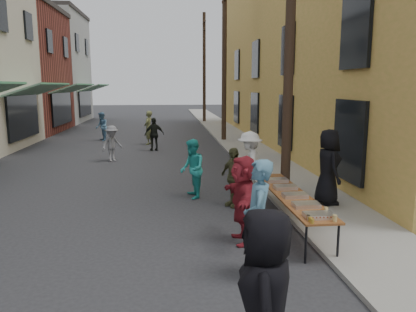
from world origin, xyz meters
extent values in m
plane|color=#28282B|center=(0.00, 0.00, 0.00)|extent=(120.00, 120.00, 0.00)
cube|color=gray|center=(5.00, 15.00, 0.05)|extent=(2.20, 60.00, 0.10)
cube|color=gray|center=(-10.00, 29.00, 4.50)|extent=(8.00, 8.00, 9.00)
cube|color=#B59B40|center=(11.10, 14.00, 5.00)|extent=(10.00, 28.00, 10.00)
cylinder|color=#2D2116|center=(4.30, 3.00, 4.50)|extent=(0.26, 0.26, 9.00)
cylinder|color=#2D2116|center=(4.30, 15.00, 4.50)|extent=(0.26, 0.26, 9.00)
cylinder|color=#2D2116|center=(4.30, 27.00, 4.50)|extent=(0.26, 0.26, 9.00)
cube|color=maroon|center=(3.80, 0.91, 0.73)|extent=(0.70, 4.00, 0.04)
cylinder|color=black|center=(3.51, -0.97, 0.35)|extent=(0.04, 0.04, 0.71)
cylinder|color=black|center=(4.09, -0.97, 0.35)|extent=(0.04, 0.04, 0.71)
cylinder|color=black|center=(3.51, 2.79, 0.35)|extent=(0.04, 0.04, 0.71)
cylinder|color=black|center=(4.09, 2.79, 0.35)|extent=(0.04, 0.04, 0.71)
cube|color=maroon|center=(3.80, -0.74, 0.79)|extent=(0.50, 0.33, 0.08)
cube|color=#B2B2B7|center=(3.80, -0.09, 0.79)|extent=(0.50, 0.33, 0.08)
cube|color=tan|center=(3.80, 0.61, 0.79)|extent=(0.50, 0.33, 0.08)
cube|color=#B2B2B7|center=(3.80, 1.31, 0.79)|extent=(0.50, 0.33, 0.08)
cube|color=tan|center=(3.80, 2.01, 0.79)|extent=(0.50, 0.33, 0.08)
cylinder|color=#A57F26|center=(3.58, -1.04, 0.79)|extent=(0.07, 0.07, 0.08)
cylinder|color=#A57F26|center=(3.58, -0.94, 0.79)|extent=(0.07, 0.07, 0.08)
cylinder|color=#A57F26|center=(3.58, -0.84, 0.79)|extent=(0.07, 0.07, 0.08)
cylinder|color=tan|center=(4.00, -0.99, 0.81)|extent=(0.08, 0.08, 0.12)
imported|color=black|center=(2.09, -3.79, 0.95)|extent=(0.80, 1.04, 1.91)
imported|color=teal|center=(2.56, -1.38, 0.97)|extent=(0.61, 0.79, 1.94)
imported|color=#2AAEA7|center=(1.80, 3.43, 0.82)|extent=(0.71, 0.86, 1.64)
imported|color=white|center=(3.40, 3.41, 0.92)|extent=(0.96, 1.32, 1.84)
imported|color=brown|center=(2.81, 2.54, 0.77)|extent=(0.79, 0.96, 1.53)
imported|color=maroon|center=(2.60, 0.13, 0.87)|extent=(0.53, 1.62, 1.74)
imported|color=black|center=(5.16, 2.22, 1.05)|extent=(0.62, 0.94, 1.91)
imported|color=slate|center=(-1.12, 9.28, 0.74)|extent=(1.07, 1.05, 1.47)
imported|color=black|center=(0.52, 11.88, 0.79)|extent=(0.99, 0.60, 1.58)
imported|color=#656A3D|center=(0.16, 14.04, 0.89)|extent=(0.61, 0.75, 1.78)
imported|color=#5784A9|center=(-2.53, 15.79, 0.81)|extent=(0.83, 0.94, 1.62)
camera|label=1|loc=(1.15, -7.44, 3.06)|focal=35.00mm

